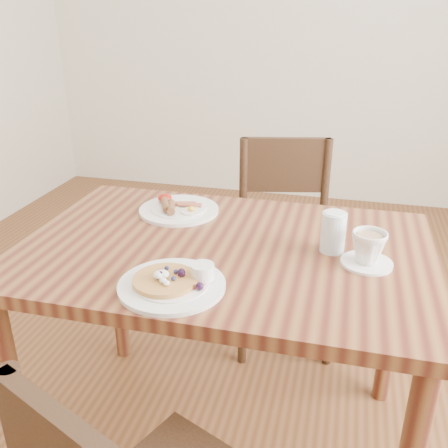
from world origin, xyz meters
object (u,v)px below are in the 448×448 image
(dining_table, at_px, (224,275))
(breakfast_plate, at_px, (178,209))
(chair_far, at_px, (285,234))
(teacup_saucer, at_px, (368,249))
(water_glass, at_px, (333,232))
(pancake_plate, at_px, (174,282))

(dining_table, bearing_deg, breakfast_plate, 135.33)
(chair_far, bearing_deg, breakfast_plate, 42.98)
(breakfast_plate, bearing_deg, chair_far, 55.84)
(chair_far, distance_m, teacup_saucer, 0.82)
(dining_table, height_order, chair_far, chair_far)
(dining_table, relative_size, breakfast_plate, 4.44)
(water_glass, bearing_deg, dining_table, -171.58)
(chair_far, relative_size, breakfast_plate, 3.26)
(dining_table, height_order, pancake_plate, pancake_plate)
(teacup_saucer, height_order, water_glass, water_glass)
(pancake_plate, distance_m, water_glass, 0.48)
(water_glass, bearing_deg, chair_far, 108.42)
(dining_table, height_order, breakfast_plate, breakfast_plate)
(chair_far, height_order, water_glass, chair_far)
(breakfast_plate, xyz_separation_m, teacup_saucer, (0.62, -0.23, 0.03))
(dining_table, relative_size, chair_far, 1.36)
(chair_far, height_order, teacup_saucer, chair_far)
(chair_far, bearing_deg, pancake_plate, 67.41)
(pancake_plate, distance_m, breakfast_plate, 0.50)
(dining_table, relative_size, pancake_plate, 4.44)
(chair_far, xyz_separation_m, water_glass, (0.21, -0.63, 0.32))
(chair_far, relative_size, teacup_saucer, 6.29)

